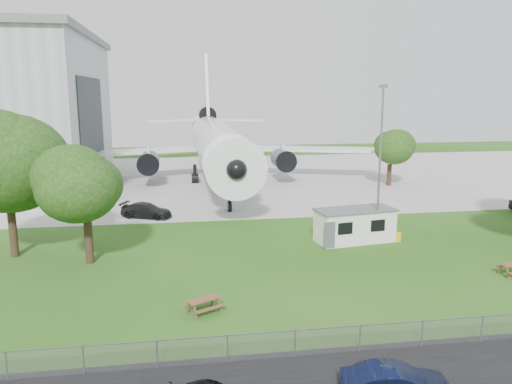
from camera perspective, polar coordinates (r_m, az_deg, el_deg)
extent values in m
plane|color=#3E6C25|center=(32.22, 4.03, -9.73)|extent=(160.00, 160.00, 0.00)
cube|color=#B7B7B2|center=(68.61, -3.05, 1.63)|extent=(120.00, 46.00, 0.03)
cube|color=#2D3033|center=(63.28, -18.16, 6.41)|extent=(0.16, 16.00, 12.96)
cylinder|color=white|center=(63.80, -4.52, 5.48)|extent=(5.40, 34.00, 5.40)
cone|color=white|center=(45.01, -2.63, 3.07)|extent=(5.40, 5.50, 5.40)
cone|color=white|center=(84.61, -5.64, 7.44)|extent=(4.86, 9.00, 4.86)
cube|color=white|center=(67.36, -15.41, 4.40)|extent=(21.36, 10.77, 0.36)
cube|color=white|center=(69.14, 5.71, 4.91)|extent=(21.36, 10.77, 0.36)
cube|color=white|center=(84.42, -5.72, 11.30)|extent=(0.46, 9.96, 12.17)
cylinder|color=#515459|center=(63.47, -12.14, 3.33)|extent=(2.50, 4.20, 2.50)
cylinder|color=#515459|center=(64.76, 3.08, 3.72)|extent=(2.50, 4.20, 2.50)
cylinder|color=#515459|center=(83.50, -5.63, 8.77)|extent=(2.60, 4.50, 2.60)
cylinder|color=black|center=(49.13, -3.04, -0.86)|extent=(0.36, 0.36, 2.40)
cylinder|color=black|center=(65.15, -6.99, 2.10)|extent=(0.44, 0.44, 2.40)
cylinder|color=black|center=(65.56, -2.09, 2.23)|extent=(0.44, 0.44, 2.40)
cube|color=silver|center=(40.04, 11.21, -3.81)|extent=(6.31, 3.39, 2.50)
cube|color=#59595B|center=(39.72, 11.28, -1.99)|extent=(6.54, 3.62, 0.12)
cylinder|color=gold|center=(41.03, 15.93, -4.98)|extent=(0.50, 0.50, 0.70)
cube|color=gray|center=(23.92, 9.36, -17.75)|extent=(58.00, 0.04, 1.30)
cylinder|color=slate|center=(38.94, 13.95, 2.78)|extent=(0.16, 0.16, 12.00)
cylinder|color=#382619|center=(39.50, -26.04, -3.87)|extent=(0.56, 0.56, 3.99)
sphere|color=#3D6821|center=(38.61, -26.66, 3.15)|extent=(8.30, 8.30, 8.30)
cylinder|color=#382619|center=(36.15, -18.57, -5.19)|extent=(0.56, 0.56, 3.30)
sphere|color=#3D6821|center=(35.26, -18.98, 1.11)|extent=(5.79, 5.79, 5.79)
cylinder|color=#382619|center=(64.88, 14.98, 1.88)|extent=(0.56, 0.56, 2.68)
sphere|color=#3D6821|center=(64.45, 15.12, 4.76)|extent=(5.11, 5.11, 5.11)
imported|color=black|center=(47.78, -12.42, -2.08)|extent=(5.19, 3.63, 1.39)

